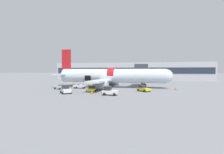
# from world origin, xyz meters

# --- Properties ---
(ground_plane) EXTENTS (500.00, 500.00, 0.00)m
(ground_plane) POSITION_xyz_m (0.00, 0.00, 0.00)
(ground_plane) COLOR slate
(terminal_strip) EXTENTS (73.25, 10.96, 8.21)m
(terminal_strip) POSITION_xyz_m (0.00, 43.97, 4.11)
(terminal_strip) COLOR #B2B2B7
(terminal_strip) RESTS_ON ground_plane
(jet_bridge_stub) EXTENTS (3.62, 10.14, 6.34)m
(jet_bridge_stub) POSITION_xyz_m (7.74, 10.70, 4.63)
(jet_bridge_stub) COLOR #4C4C51
(jet_bridge_stub) RESTS_ON ground_plane
(airplane) EXTENTS (32.07, 25.67, 10.59)m
(airplane) POSITION_xyz_m (-0.45, 4.76, 3.03)
(airplane) COLOR silver
(airplane) RESTS_ON ground_plane
(baggage_tug_lead) EXTENTS (2.73, 2.78, 1.67)m
(baggage_tug_lead) POSITION_xyz_m (-6.00, -9.61, 0.70)
(baggage_tug_lead) COLOR silver
(baggage_tug_lead) RESTS_ON ground_plane
(baggage_tug_mid) EXTENTS (3.16, 3.16, 1.37)m
(baggage_tug_mid) POSITION_xyz_m (8.89, -2.49, 0.60)
(baggage_tug_mid) COLOR yellow
(baggage_tug_mid) RESTS_ON ground_plane
(baggage_tug_rear) EXTENTS (2.30, 2.76, 1.32)m
(baggage_tug_rear) POSITION_xyz_m (-1.86, -5.86, 0.57)
(baggage_tug_rear) COLOR yellow
(baggage_tug_rear) RESTS_ON ground_plane
(baggage_tug_spare) EXTENTS (2.90, 1.96, 1.67)m
(baggage_tug_spare) POSITION_xyz_m (3.08, -9.89, 0.71)
(baggage_tug_spare) COLOR silver
(baggage_tug_spare) RESTS_ON ground_plane
(baggage_cart_loading) EXTENTS (4.08, 1.88, 1.04)m
(baggage_cart_loading) POSITION_xyz_m (-7.19, 0.12, 0.48)
(baggage_cart_loading) COLOR silver
(baggage_cart_loading) RESTS_ON ground_plane
(baggage_cart_queued) EXTENTS (3.73, 2.81, 0.99)m
(baggage_cart_queued) POSITION_xyz_m (-11.08, -2.83, 0.50)
(baggage_cart_queued) COLOR silver
(baggage_cart_queued) RESTS_ON ground_plane
(ground_crew_loader_a) EXTENTS (0.47, 0.62, 1.78)m
(ground_crew_loader_a) POSITION_xyz_m (-5.65, 2.50, 0.93)
(ground_crew_loader_a) COLOR black
(ground_crew_loader_a) RESTS_ON ground_plane
(ground_crew_loader_b) EXTENTS (0.48, 0.59, 1.71)m
(ground_crew_loader_b) POSITION_xyz_m (-4.25, -0.79, 0.90)
(ground_crew_loader_b) COLOR black
(ground_crew_loader_b) RESTS_ON ground_plane
(ground_crew_driver) EXTENTS (0.51, 0.51, 1.59)m
(ground_crew_driver) POSITION_xyz_m (-10.72, 2.19, 0.83)
(ground_crew_driver) COLOR #1E2338
(ground_crew_driver) RESTS_ON ground_plane
(ground_crew_supervisor) EXTENTS (0.54, 0.45, 1.55)m
(ground_crew_supervisor) POSITION_xyz_m (-4.49, 2.18, 0.82)
(ground_crew_supervisor) COLOR #2D2D33
(ground_crew_supervisor) RESTS_ON ground_plane
(safety_cone_nose) EXTENTS (0.61, 0.61, 0.77)m
(safety_cone_nose) POSITION_xyz_m (16.20, 3.24, 0.37)
(safety_cone_nose) COLOR black
(safety_cone_nose) RESTS_ON ground_plane
(safety_cone_engine_left) EXTENTS (0.56, 0.56, 0.66)m
(safety_cone_engine_left) POSITION_xyz_m (-0.73, -9.02, 0.31)
(safety_cone_engine_left) COLOR black
(safety_cone_engine_left) RESTS_ON ground_plane
(safety_cone_wingtip) EXTENTS (0.64, 0.64, 0.56)m
(safety_cone_wingtip) POSITION_xyz_m (0.48, -2.19, 0.26)
(safety_cone_wingtip) COLOR black
(safety_cone_wingtip) RESTS_ON ground_plane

